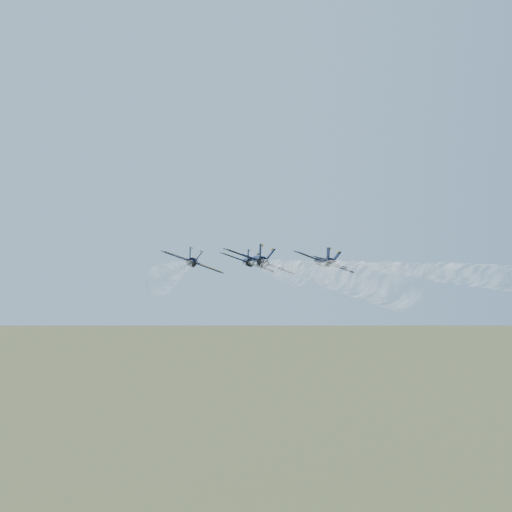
{
  "coord_description": "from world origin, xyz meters",
  "views": [
    {
      "loc": [
        0.93,
        -97.03,
        103.91
      ],
      "look_at": [
        1.64,
        3.31,
        105.73
      ],
      "focal_mm": 40.0,
      "sensor_mm": 36.0,
      "label": 1
    }
  ],
  "objects_px": {
    "jet_lead": "(248,262)",
    "jet_right": "(324,262)",
    "jet_left": "(193,262)",
    "jet_slot": "(259,261)"
  },
  "relations": [
    {
      "from": "jet_right",
      "to": "jet_left",
      "type": "bearing_deg",
      "value": -177.59
    },
    {
      "from": "jet_lead",
      "to": "jet_right",
      "type": "bearing_deg",
      "value": -42.74
    },
    {
      "from": "jet_left",
      "to": "jet_slot",
      "type": "height_order",
      "value": "same"
    },
    {
      "from": "jet_lead",
      "to": "jet_right",
      "type": "distance_m",
      "value": 17.16
    },
    {
      "from": "jet_lead",
      "to": "jet_right",
      "type": "relative_size",
      "value": 1.0
    },
    {
      "from": "jet_left",
      "to": "jet_slot",
      "type": "xyz_separation_m",
      "value": [
        11.19,
        -12.26,
        0.0
      ]
    },
    {
      "from": "jet_right",
      "to": "jet_slot",
      "type": "relative_size",
      "value": 1.0
    },
    {
      "from": "jet_lead",
      "to": "jet_right",
      "type": "height_order",
      "value": "same"
    },
    {
      "from": "jet_lead",
      "to": "jet_right",
      "type": "xyz_separation_m",
      "value": [
        13.46,
        -10.64,
        0.0
      ]
    },
    {
      "from": "jet_slot",
      "to": "jet_left",
      "type": "bearing_deg",
      "value": 127.97
    }
  ]
}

